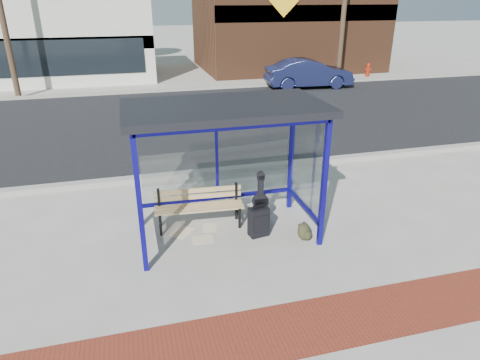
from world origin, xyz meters
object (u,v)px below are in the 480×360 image
object	(u,v)px
fire_hydrant	(368,69)
bench	(199,205)
parked_car	(309,73)
backpack	(305,232)
guitar_bag	(260,206)
suitcase	(259,222)

from	to	relation	value
fire_hydrant	bench	bearing A→B (deg)	-130.14
parked_car	fire_hydrant	xyz separation A→B (m)	(4.26, 1.91, -0.26)
bench	backpack	xyz separation A→B (m)	(1.73, -1.00, -0.28)
backpack	fire_hydrant	size ratio (longest dim) A/B	0.44
guitar_bag	suitcase	distance (m)	0.46
suitcase	parked_car	distance (m)	13.97
guitar_bag	parked_car	bearing A→B (deg)	64.14
bench	parked_car	bearing A→B (deg)	62.46
guitar_bag	backpack	bearing A→B (deg)	-51.23
suitcase	fire_hydrant	bearing A→B (deg)	43.78
guitar_bag	fire_hydrant	world-z (taller)	guitar_bag
bench	guitar_bag	bearing A→B (deg)	-7.20
guitar_bag	parked_car	xyz separation A→B (m)	(6.16, 12.03, 0.30)
suitcase	backpack	xyz separation A→B (m)	(0.76, -0.35, -0.13)
bench	backpack	distance (m)	2.02
backpack	fire_hydrant	xyz separation A→B (m)	(9.83, 14.72, 0.25)
bench	suitcase	xyz separation A→B (m)	(0.97, -0.65, -0.16)
bench	guitar_bag	distance (m)	1.16
guitar_bag	parked_car	world-z (taller)	parked_car
guitar_bag	backpack	size ratio (longest dim) A/B	3.09
bench	fire_hydrant	xyz separation A→B (m)	(11.56, 13.71, -0.04)
bench	parked_car	world-z (taller)	parked_car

